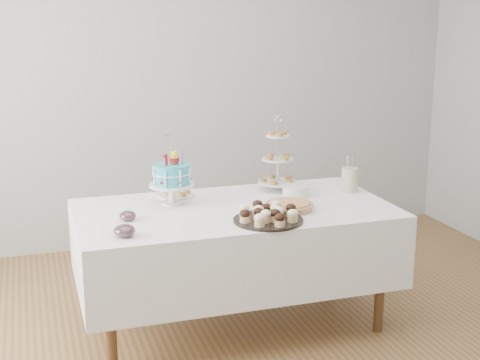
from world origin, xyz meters
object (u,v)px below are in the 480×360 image
object	(u,v)px
birthday_cake	(172,186)
pie	(289,205)
jam_bowl_b	(128,216)
utensil_pitcher	(350,179)
pastry_plate	(177,194)
plate_stack	(296,191)
jam_bowl_a	(125,231)
cupcake_tray	(268,214)
tiered_stand	(278,160)
table	(235,243)

from	to	relation	value
birthday_cake	pie	bearing A→B (deg)	-41.71
jam_bowl_b	utensil_pitcher	size ratio (longest dim) A/B	0.39
pastry_plate	jam_bowl_b	size ratio (longest dim) A/B	2.43
plate_stack	pie	bearing A→B (deg)	-119.76
birthday_cake	jam_bowl_a	world-z (taller)	birthday_cake
plate_stack	jam_bowl_b	bearing A→B (deg)	-170.06
cupcake_tray	pastry_plate	world-z (taller)	cupcake_tray
birthday_cake	pastry_plate	distance (m)	0.22
pastry_plate	utensil_pitcher	bearing A→B (deg)	-12.55
plate_stack	utensil_pitcher	distance (m)	0.38
tiered_stand	jam_bowl_a	xyz separation A→B (m)	(-1.12, -0.66, -0.18)
jam_bowl_a	plate_stack	bearing A→B (deg)	22.10
plate_stack	jam_bowl_b	size ratio (longest dim) A/B	1.84
pie	jam_bowl_b	distance (m)	0.97
table	utensil_pitcher	size ratio (longest dim) A/B	7.78
table	birthday_cake	distance (m)	0.52
cupcake_tray	jam_bowl_b	world-z (taller)	cupcake_tray
plate_stack	jam_bowl_a	distance (m)	1.28
table	jam_bowl_a	xyz separation A→B (m)	(-0.72, -0.34, 0.26)
tiered_stand	jam_bowl_b	xyz separation A→B (m)	(-1.06, -0.37, -0.18)
birthday_cake	jam_bowl_a	xyz separation A→B (m)	(-0.37, -0.53, -0.09)
pastry_plate	utensil_pitcher	xyz separation A→B (m)	(1.12, -0.25, 0.07)
cupcake_tray	birthday_cake	bearing A→B (deg)	130.99
table	jam_bowl_a	world-z (taller)	jam_bowl_a
pastry_plate	utensil_pitcher	size ratio (longest dim) A/B	0.95
pastry_plate	cupcake_tray	bearing A→B (deg)	-61.43
table	pie	xyz separation A→B (m)	(0.30, -0.14, 0.25)
birthday_cake	jam_bowl_a	bearing A→B (deg)	-139.47
cupcake_tray	jam_bowl_a	xyz separation A→B (m)	(-0.82, -0.02, -0.01)
plate_stack	jam_bowl_a	size ratio (longest dim) A/B	1.54
birthday_cake	cupcake_tray	bearing A→B (deg)	-63.44
pie	jam_bowl_b	xyz separation A→B (m)	(-0.96, 0.08, 0.00)
table	pie	distance (m)	0.42
tiered_stand	plate_stack	world-z (taller)	tiered_stand
pie	pastry_plate	world-z (taller)	pie
plate_stack	jam_bowl_a	xyz separation A→B (m)	(-1.18, -0.48, -0.00)
pie	tiered_stand	distance (m)	0.50
pie	jam_bowl_a	world-z (taller)	jam_bowl_a
jam_bowl_b	jam_bowl_a	bearing A→B (deg)	-101.80
jam_bowl_a	birthday_cake	bearing A→B (deg)	54.96
cupcake_tray	tiered_stand	bearing A→B (deg)	64.77
tiered_stand	pastry_plate	size ratio (longest dim) A/B	2.13
utensil_pitcher	cupcake_tray	bearing A→B (deg)	-172.77
tiered_stand	plate_stack	distance (m)	0.26
utensil_pitcher	jam_bowl_a	bearing A→B (deg)	172.82
jam_bowl_a	jam_bowl_b	size ratio (longest dim) A/B	1.19
pie	utensil_pitcher	distance (m)	0.60
plate_stack	jam_bowl_b	xyz separation A→B (m)	(-1.12, -0.20, -0.01)
jam_bowl_a	jam_bowl_b	xyz separation A→B (m)	(0.06, 0.28, -0.01)
table	jam_bowl_b	xyz separation A→B (m)	(-0.66, -0.06, 0.25)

